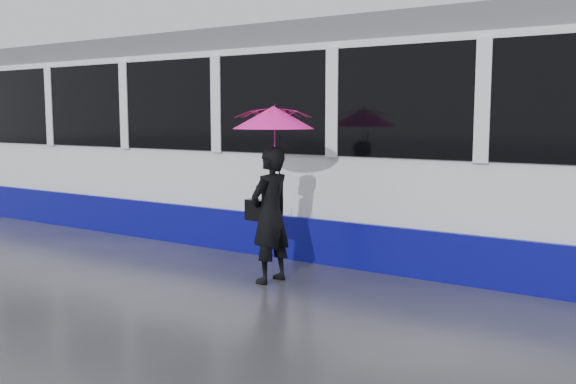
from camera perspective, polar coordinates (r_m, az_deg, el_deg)
The scene contains 6 objects.
ground at distance 8.45m, azimuth -7.13°, elevation -7.15°, with size 90.00×90.00×0.00m, color #28282D.
rails at distance 10.41m, azimuth 1.94°, elevation -4.38°, with size 34.00×1.51×0.02m.
tram at distance 8.87m, azimuth 22.26°, elevation 3.77°, with size 26.00×2.56×3.35m.
woman at distance 7.79m, azimuth -1.59°, elevation -2.06°, with size 0.61×0.40×1.66m, color black.
umbrella at distance 7.67m, azimuth -1.30°, elevation 5.23°, with size 1.08×1.08×1.12m.
handbag at distance 7.92m, azimuth -2.80°, elevation -1.62°, with size 0.31×0.16×0.44m.
Camera 1 is at (5.39, -6.18, 2.03)m, focal length 40.00 mm.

